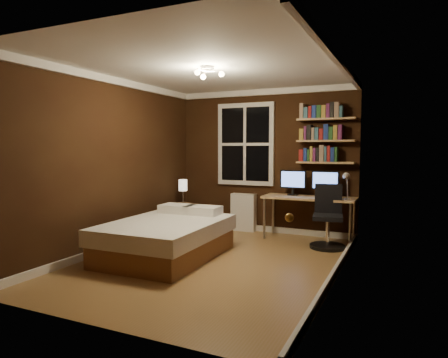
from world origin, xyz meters
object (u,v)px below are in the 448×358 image
at_px(desk, 309,200).
at_px(desk_lamp, 347,186).
at_px(nightstand, 183,218).
at_px(monitor_right, 325,184).
at_px(radiator, 244,212).
at_px(office_chair, 328,224).
at_px(bedside_lamp, 183,192).
at_px(bed, 167,238).
at_px(monitor_left, 293,183).

xyz_separation_m(desk, desk_lamp, (0.61, -0.18, 0.28)).
distance_m(nightstand, monitor_right, 2.52).
height_order(nightstand, monitor_right, monitor_right).
height_order(radiator, desk, desk).
height_order(desk, office_chair, office_chair).
bearing_deg(monitor_right, radiator, 175.87).
bearing_deg(bedside_lamp, monitor_right, 9.88).
height_order(desk_lamp, office_chair, desk_lamp).
distance_m(bed, bedside_lamp, 1.70).
height_order(monitor_left, monitor_right, same).
xyz_separation_m(bed, office_chair, (1.90, 1.45, 0.09)).
distance_m(nightstand, desk_lamp, 2.85).
relative_size(bed, office_chair, 1.97).
distance_m(bedside_lamp, monitor_left, 1.93).
height_order(desk, monitor_left, monitor_left).
xyz_separation_m(monitor_left, desk_lamp, (0.90, -0.25, 0.01)).
bearing_deg(desk_lamp, radiator, 168.90).
distance_m(bed, desk_lamp, 2.78).
xyz_separation_m(desk, monitor_right, (0.24, 0.07, 0.27)).
xyz_separation_m(nightstand, desk_lamp, (2.76, 0.16, 0.67)).
xyz_separation_m(desk_lamp, office_chair, (-0.23, -0.23, -0.57)).
bearing_deg(monitor_right, desk, -162.82).
distance_m(desk, desk_lamp, 0.69).
bearing_deg(radiator, desk, -8.37).
bearing_deg(bedside_lamp, bed, -67.07).
distance_m(monitor_left, desk_lamp, 0.93).
xyz_separation_m(radiator, office_chair, (1.59, -0.58, 0.02)).
relative_size(nightstand, desk_lamp, 1.13).
xyz_separation_m(nightstand, office_chair, (2.54, -0.06, 0.10)).
height_order(nightstand, desk, desk).
xyz_separation_m(nightstand, monitor_right, (2.40, 0.42, 0.66)).
height_order(bedside_lamp, office_chair, office_chair).
xyz_separation_m(bedside_lamp, monitor_right, (2.40, 0.42, 0.20)).
bearing_deg(monitor_right, monitor_left, 180.00).
relative_size(radiator, desk, 0.45).
height_order(nightstand, desk_lamp, desk_lamp).
xyz_separation_m(bedside_lamp, radiator, (0.94, 0.52, -0.38)).
bearing_deg(nightstand, desk, 27.00).
xyz_separation_m(bed, desk_lamp, (2.13, 1.68, 0.65)).
bearing_deg(desk, desk_lamp, -16.41).
xyz_separation_m(radiator, monitor_left, (0.93, -0.10, 0.58)).
relative_size(monitor_left, monitor_right, 1.00).
relative_size(nightstand, monitor_right, 1.14).
distance_m(monitor_left, monitor_right, 0.53).
bearing_deg(nightstand, radiator, 46.94).
bearing_deg(office_chair, bedside_lamp, 169.37).
bearing_deg(bed, monitor_left, 56.22).
xyz_separation_m(bedside_lamp, desk_lamp, (2.76, 0.16, 0.21)).
distance_m(bed, monitor_left, 2.38).
distance_m(bedside_lamp, monitor_right, 2.44).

